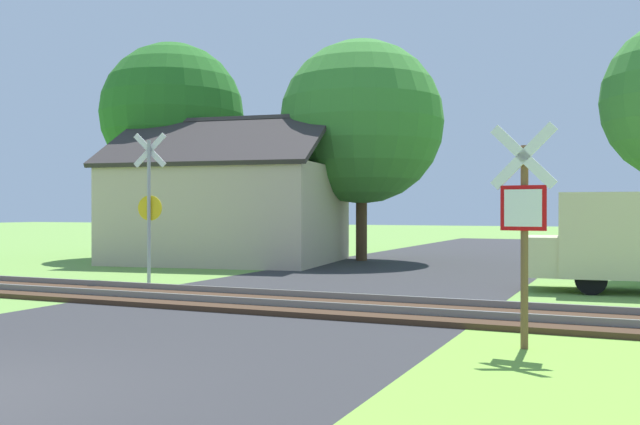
# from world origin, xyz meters

# --- Properties ---
(road_asphalt) EXTENTS (7.95, 80.00, 0.01)m
(road_asphalt) POSITION_xyz_m (0.00, 2.00, 0.00)
(road_asphalt) COLOR #2D2D30
(road_asphalt) RESTS_ON ground
(rail_track) EXTENTS (60.00, 2.60, 0.22)m
(rail_track) POSITION_xyz_m (0.00, 7.60, 0.06)
(rail_track) COLOR #422D1E
(rail_track) RESTS_ON ground
(stop_sign_near) EXTENTS (0.88, 0.17, 3.00)m
(stop_sign_near) POSITION_xyz_m (5.01, 5.05, 1.72)
(stop_sign_near) COLOR brown
(stop_sign_near) RESTS_ON ground
(crossing_sign_far) EXTENTS (0.86, 0.22, 3.80)m
(crossing_sign_far) POSITION_xyz_m (-4.82, 10.02, 2.11)
(crossing_sign_far) COLOR #9E9EA5
(crossing_sign_far) RESTS_ON ground
(house) EXTENTS (8.43, 7.42, 5.19)m
(house) POSITION_xyz_m (-6.84, 17.32, 1.85)
(house) COLOR #C6B293
(house) RESTS_ON ground
(tree_left) EXTENTS (5.64, 5.64, 8.48)m
(tree_left) POSITION_xyz_m (-10.43, 18.89, 5.64)
(tree_left) COLOR #513823
(tree_left) RESTS_ON ground
(tree_center) EXTENTS (6.00, 6.00, 8.08)m
(tree_center) POSITION_xyz_m (-2.78, 19.87, 5.08)
(tree_center) COLOR #513823
(tree_center) RESTS_ON ground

